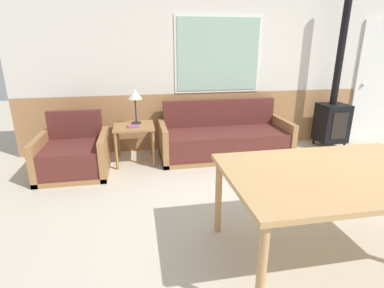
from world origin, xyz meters
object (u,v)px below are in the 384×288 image
(table_lamp, at_px, (135,96))
(side_table, at_px, (134,131))
(armchair, at_px, (74,156))
(couch, at_px, (224,140))
(dining_table, at_px, (336,179))
(wood_stove, at_px, (333,111))

(table_lamp, bearing_deg, side_table, -111.60)
(armchair, bearing_deg, table_lamp, 18.13)
(couch, height_order, side_table, couch)
(armchair, height_order, dining_table, armchair)
(couch, height_order, dining_table, couch)
(armchair, bearing_deg, couch, 1.83)
(side_table, height_order, dining_table, dining_table)
(armchair, distance_m, wood_stove, 4.13)
(couch, distance_m, wood_stove, 1.94)
(couch, height_order, armchair, couch)
(table_lamp, xyz_separation_m, wood_stove, (3.24, 0.02, -0.35))
(table_lamp, distance_m, dining_table, 2.94)
(armchair, xyz_separation_m, dining_table, (2.35, -2.14, 0.44))
(armchair, xyz_separation_m, side_table, (0.81, 0.27, 0.23))
(armchair, relative_size, table_lamp, 1.77)
(armchair, bearing_deg, side_table, 13.05)
(side_table, distance_m, table_lamp, 0.50)
(couch, distance_m, table_lamp, 1.51)
(side_table, relative_size, dining_table, 0.34)
(armchair, xyz_separation_m, wood_stove, (4.09, 0.39, 0.37))
(couch, bearing_deg, wood_stove, 3.29)
(couch, relative_size, dining_table, 1.17)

